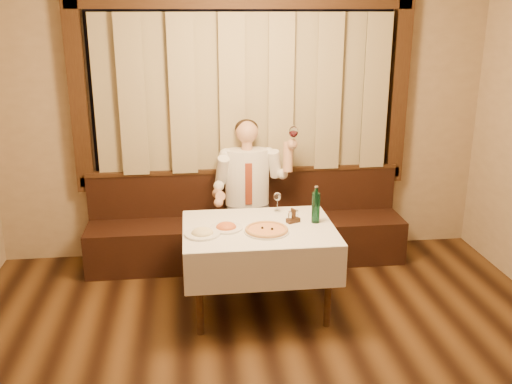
{
  "coord_description": "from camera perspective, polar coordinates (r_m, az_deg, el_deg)",
  "views": [
    {
      "loc": [
        -0.56,
        -2.73,
        2.49
      ],
      "look_at": [
        0.0,
        1.9,
        1.0
      ],
      "focal_mm": 40.0,
      "sensor_mm": 36.0,
      "label": 1
    }
  ],
  "objects": [
    {
      "name": "room",
      "position": [
        3.87,
        1.63,
        2.88
      ],
      "size": [
        5.01,
        6.01,
        2.81
      ],
      "color": "black",
      "rests_on": "ground"
    },
    {
      "name": "banquette",
      "position": [
        5.9,
        -0.96,
        -3.96
      ],
      "size": [
        3.2,
        0.61,
        0.94
      ],
      "color": "black",
      "rests_on": "ground"
    },
    {
      "name": "dining_table",
      "position": [
        4.83,
        0.28,
        -4.67
      ],
      "size": [
        1.27,
        0.97,
        0.76
      ],
      "color": "black",
      "rests_on": "ground"
    },
    {
      "name": "pizza",
      "position": [
        4.68,
        1.07,
        -3.82
      ],
      "size": [
        0.37,
        0.37,
        0.04
      ],
      "rotation": [
        0.0,
        0.0,
        -0.26
      ],
      "color": "white",
      "rests_on": "dining_table"
    },
    {
      "name": "pasta_red",
      "position": [
        4.74,
        -3.0,
        -3.28
      ],
      "size": [
        0.27,
        0.27,
        0.09
      ],
      "rotation": [
        0.0,
        0.0,
        -0.26
      ],
      "color": "white",
      "rests_on": "dining_table"
    },
    {
      "name": "pasta_cream",
      "position": [
        4.63,
        -5.39,
        -3.84
      ],
      "size": [
        0.29,
        0.29,
        0.1
      ],
      "rotation": [
        0.0,
        0.0,
        -0.2
      ],
      "color": "white",
      "rests_on": "dining_table"
    },
    {
      "name": "green_bottle",
      "position": [
        4.87,
        6.0,
        -1.5
      ],
      "size": [
        0.07,
        0.07,
        0.32
      ],
      "rotation": [
        0.0,
        0.0,
        0.22
      ],
      "color": "#0E4125",
      "rests_on": "dining_table"
    },
    {
      "name": "table_wine_glass",
      "position": [
        5.12,
        2.15,
        -0.55
      ],
      "size": [
        0.07,
        0.07,
        0.18
      ],
      "rotation": [
        0.0,
        0.0,
        0.01
      ],
      "color": "white",
      "rests_on": "dining_table"
    },
    {
      "name": "cruet_caddy",
      "position": [
        4.88,
        3.74,
        -2.57
      ],
      "size": [
        0.13,
        0.1,
        0.12
      ],
      "rotation": [
        0.0,
        0.0,
        0.4
      ],
      "color": "black",
      "rests_on": "dining_table"
    },
    {
      "name": "seated_man",
      "position": [
        5.64,
        -0.73,
        0.81
      ],
      "size": [
        0.83,
        0.62,
        1.48
      ],
      "color": "black",
      "rests_on": "ground"
    }
  ]
}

